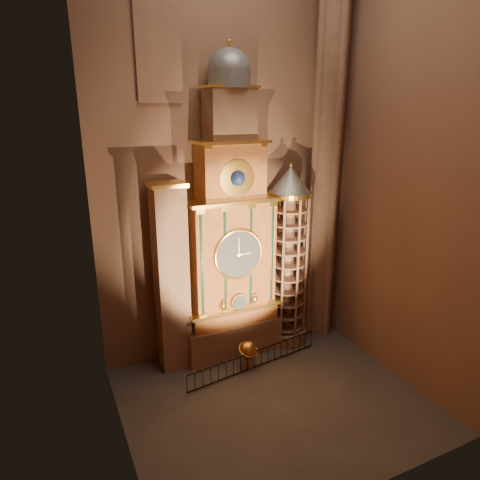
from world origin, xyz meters
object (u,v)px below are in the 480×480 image
astronomical_clock (231,242)px  celestial_globe (248,353)px  portrait_tower (171,279)px  stair_turret (288,259)px  iron_railing (255,359)px

astronomical_clock → celestial_globe: (0.11, -2.00, -5.74)m
astronomical_clock → celestial_globe: bearing=-86.7°
portrait_tower → celestial_globe: size_ratio=6.52×
portrait_tower → stair_turret: bearing=-2.3°
portrait_tower → iron_railing: bearing=-30.6°
iron_railing → stair_turret: bearing=32.3°
celestial_globe → astronomical_clock: bearing=93.3°
celestial_globe → iron_railing: (0.28, -0.23, -0.38)m
iron_railing → portrait_tower: bearing=149.4°
stair_turret → celestial_globe: (-3.39, -1.73, -4.33)m
astronomical_clock → iron_railing: 6.52m
portrait_tower → iron_railing: portrait_tower is taller
portrait_tower → celestial_globe: 5.84m
astronomical_clock → portrait_tower: size_ratio=1.64×
portrait_tower → stair_turret: stair_turret is taller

